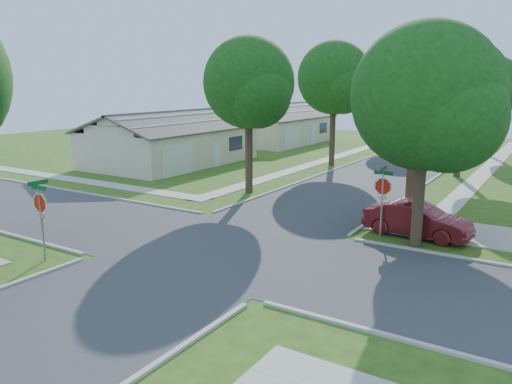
{
  "coord_description": "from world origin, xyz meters",
  "views": [
    {
      "loc": [
        11.0,
        -15.21,
        6.33
      ],
      "look_at": [
        -0.53,
        3.13,
        1.6
      ],
      "focal_mm": 35.0,
      "sensor_mm": 36.0,
      "label": 1
    }
  ],
  "objects": [
    {
      "name": "car_curb_east",
      "position": [
        1.2,
        31.65,
        0.75
      ],
      "size": [
        2.03,
        4.51,
        1.5
      ],
      "primitive_type": "imported",
      "rotation": [
        0.0,
        0.0,
        0.06
      ],
      "color": "black",
      "rests_on": "ground"
    },
    {
      "name": "tree_ne_corner",
      "position": [
        6.36,
        4.21,
        5.59
      ],
      "size": [
        5.8,
        5.6,
        8.66
      ],
      "color": "#38281C",
      "rests_on": "ground"
    },
    {
      "name": "stop_sign_sw",
      "position": [
        -4.7,
        -4.7,
        2.03
      ],
      "size": [
        1.05,
        0.8,
        2.98
      ],
      "color": "gray",
      "rests_on": "ground"
    },
    {
      "name": "tree_w_mid",
      "position": [
        -4.64,
        21.01,
        6.49
      ],
      "size": [
        5.8,
        5.6,
        9.56
      ],
      "color": "#38281C",
      "rests_on": "ground"
    },
    {
      "name": "tree_w_far",
      "position": [
        -4.65,
        34.01,
        5.51
      ],
      "size": [
        4.76,
        4.6,
        8.04
      ],
      "color": "#38281C",
      "rests_on": "ground"
    },
    {
      "name": "car_driveway",
      "position": [
        6.0,
        5.5,
        0.72
      ],
      "size": [
        4.49,
        1.91,
        1.44
      ],
      "primitive_type": "imported",
      "rotation": [
        0.0,
        0.0,
        1.48
      ],
      "color": "#5E1317",
      "rests_on": "ground"
    },
    {
      "name": "driveway",
      "position": [
        7.9,
        7.1,
        0.03
      ],
      "size": [
        8.8,
        3.6,
        0.05
      ],
      "primitive_type": "cube",
      "color": "#9E9B91",
      "rests_on": "ground"
    },
    {
      "name": "stop_sign_ne",
      "position": [
        4.7,
        4.7,
        2.03
      ],
      "size": [
        1.05,
        0.8,
        2.98
      ],
      "color": "gray",
      "rests_on": "ground"
    },
    {
      "name": "tree_e_near",
      "position": [
        4.75,
        9.01,
        5.64
      ],
      "size": [
        4.97,
        4.8,
        8.28
      ],
      "color": "#38281C",
      "rests_on": "ground"
    },
    {
      "name": "car_curb_west",
      "position": [
        -3.2,
        37.65,
        0.58
      ],
      "size": [
        1.65,
        3.98,
        1.15
      ],
      "primitive_type": "imported",
      "rotation": [
        0.0,
        0.0,
        3.13
      ],
      "color": "black",
      "rests_on": "ground"
    },
    {
      "name": "sidewalk_ne",
      "position": [
        6.1,
        26.0,
        0.02
      ],
      "size": [
        1.2,
        40.0,
        0.04
      ],
      "primitive_type": "cube",
      "color": "#9E9B91",
      "rests_on": "ground"
    },
    {
      "name": "house_nw_near",
      "position": [
        -15.99,
        15.0,
        1.52
      ],
      "size": [
        8.42,
        13.6,
        4.23
      ],
      "color": "beige",
      "rests_on": "ground"
    },
    {
      "name": "ground",
      "position": [
        0.0,
        0.0,
        0.0
      ],
      "size": [
        100.0,
        100.0,
        0.0
      ],
      "primitive_type": "plane",
      "color": "#2F4A14",
      "rests_on": "ground"
    },
    {
      "name": "tree_w_near",
      "position": [
        -4.64,
        9.01,
        6.12
      ],
      "size": [
        5.38,
        5.2,
        8.97
      ],
      "color": "#38281C",
      "rests_on": "ground"
    },
    {
      "name": "tree_e_far",
      "position": [
        4.75,
        34.01,
        5.98
      ],
      "size": [
        5.17,
        5.0,
        8.72
      ],
      "color": "#38281C",
      "rests_on": "ground"
    },
    {
      "name": "road_ns",
      "position": [
        0.0,
        0.0,
        0.0
      ],
      "size": [
        7.0,
        100.0,
        0.02
      ],
      "primitive_type": "cube",
      "color": "#333335",
      "rests_on": "ground"
    },
    {
      "name": "sidewalk_nw",
      "position": [
        -6.1,
        26.0,
        0.02
      ],
      "size": [
        1.2,
        40.0,
        0.04
      ],
      "primitive_type": "cube",
      "color": "#9E9B91",
      "rests_on": "ground"
    },
    {
      "name": "house_nw_far",
      "position": [
        -15.99,
        32.0,
        1.52
      ],
      "size": [
        8.42,
        13.6,
        4.23
      ],
      "color": "beige",
      "rests_on": "ground"
    },
    {
      "name": "tree_e_mid",
      "position": [
        4.76,
        21.01,
        6.25
      ],
      "size": [
        5.59,
        5.4,
        9.21
      ],
      "color": "#38281C",
      "rests_on": "ground"
    }
  ]
}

